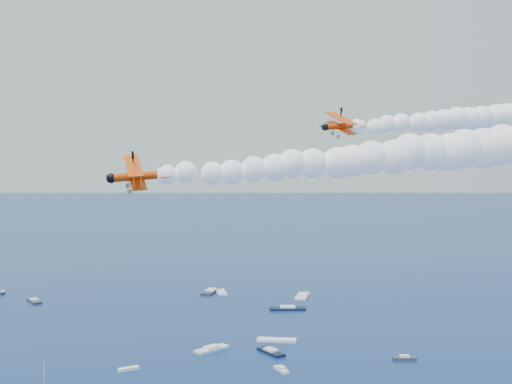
{
  "coord_description": "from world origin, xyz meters",
  "views": [
    {
      "loc": [
        13.31,
        -71.65,
        53.46
      ],
      "look_at": [
        8.69,
        15.59,
        48.88
      ],
      "focal_mm": 45.7,
      "sensor_mm": 36.0,
      "label": 1
    }
  ],
  "objects": [
    {
      "name": "biplane_lead",
      "position": [
        21.35,
        29.54,
        58.38
      ],
      "size": [
        9.68,
        10.85,
        7.27
      ],
      "primitive_type": null,
      "rotation": [
        -0.31,
        0.07,
        3.55
      ],
      "color": "#E43704"
    },
    {
      "name": "biplane_trail",
      "position": [
        -3.97,
        1.65,
        51.38
      ],
      "size": [
        9.24,
        10.68,
        7.34
      ],
      "primitive_type": null,
      "rotation": [
        -0.3,
        0.07,
        3.45
      ],
      "color": "#DC3E04"
    },
    {
      "name": "smoke_trail_lead",
      "position": [
        44.36,
        39.57,
        60.25
      ],
      "size": [
        51.4,
        39.57,
        9.21
      ],
      "primitive_type": null,
      "rotation": [
        0.0,
        0.0,
        3.55
      ],
      "color": "white"
    },
    {
      "name": "smoke_trail_trail",
      "position": [
        19.94,
        9.28,
        53.25
      ],
      "size": [
        51.07,
        32.47,
        9.21
      ],
      "primitive_type": null,
      "rotation": [
        0.0,
        0.0,
        3.45
      ],
      "color": "white"
    },
    {
      "name": "spectator_boats",
      "position": [
        9.03,
        112.69,
        0.35
      ],
      "size": [
        215.12,
        165.88,
        0.7
      ],
      "color": "white",
      "rests_on": "ground"
    }
  ]
}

